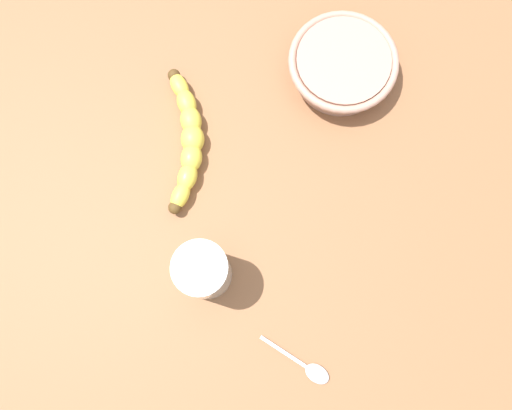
{
  "coord_description": "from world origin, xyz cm",
  "views": [
    {
      "loc": [
        4.23,
        9.4,
        79.9
      ],
      "look_at": [
        -1.57,
        -4.86,
        5.0
      ],
      "focal_mm": 36.73,
      "sensor_mm": 36.0,
      "label": 1
    }
  ],
  "objects_px": {
    "banana": "(187,139)",
    "smoothie_glass": "(204,271)",
    "teaspoon": "(313,371)",
    "ceramic_bowl": "(342,65)"
  },
  "relations": [
    {
      "from": "banana",
      "to": "smoothie_glass",
      "type": "xyz_separation_m",
      "value": [
        0.05,
        0.2,
        0.04
      ]
    },
    {
      "from": "smoothie_glass",
      "to": "teaspoon",
      "type": "bearing_deg",
      "value": 115.96
    },
    {
      "from": "smoothie_glass",
      "to": "ceramic_bowl",
      "type": "bearing_deg",
      "value": -144.84
    },
    {
      "from": "banana",
      "to": "smoothie_glass",
      "type": "bearing_deg",
      "value": -172.96
    },
    {
      "from": "banana",
      "to": "teaspoon",
      "type": "distance_m",
      "value": 0.38
    },
    {
      "from": "banana",
      "to": "ceramic_bowl",
      "type": "relative_size",
      "value": 1.29
    },
    {
      "from": "smoothie_glass",
      "to": "teaspoon",
      "type": "xyz_separation_m",
      "value": [
        -0.09,
        0.18,
        -0.05
      ]
    },
    {
      "from": "ceramic_bowl",
      "to": "teaspoon",
      "type": "xyz_separation_m",
      "value": [
        0.22,
        0.4,
        -0.02
      ]
    },
    {
      "from": "banana",
      "to": "smoothie_glass",
      "type": "relative_size",
      "value": 1.85
    },
    {
      "from": "smoothie_glass",
      "to": "ceramic_bowl",
      "type": "relative_size",
      "value": 0.7
    }
  ]
}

